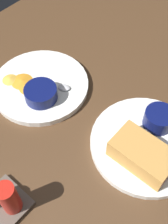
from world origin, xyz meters
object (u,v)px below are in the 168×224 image
object	(u,v)px
ramekin_light_gravy	(41,93)
condiment_caddy	(2,201)
sandwich_half_near	(143,154)
plate_chips_companion	(41,85)
plate_sandwich_main	(146,144)
ramekin_dark_sauce	(159,118)
spoon_by_dark_ramekin	(142,137)
spoon_by_gravy_ramekin	(59,86)

from	to	relation	value
ramekin_light_gravy	condiment_caddy	distance (cm)	26.76
sandwich_half_near	plate_chips_companion	distance (cm)	32.02
plate_sandwich_main	ramekin_light_gravy	bearing A→B (deg)	13.41
sandwich_half_near	ramekin_light_gravy	world-z (taller)	sandwich_half_near
plate_chips_companion	ramekin_dark_sauce	bearing A→B (deg)	-163.36
spoon_by_dark_ramekin	plate_chips_companion	world-z (taller)	spoon_by_dark_ramekin
ramekin_light_gravy	plate_sandwich_main	bearing A→B (deg)	-166.59
ramekin_light_gravy	condiment_caddy	xyz separation A→B (cm)	(-13.42, 23.15, 0.04)
plate_chips_companion	ramekin_light_gravy	bearing A→B (deg)	140.19
ramekin_dark_sauce	condiment_caddy	size ratio (longest dim) A/B	0.72
spoon_by_dark_ramekin	spoon_by_gravy_ramekin	bearing A→B (deg)	2.93
sandwich_half_near	spoon_by_dark_ramekin	distance (cm)	5.77
ramekin_dark_sauce	ramekin_light_gravy	size ratio (longest dim) A/B	0.85
spoon_by_dark_ramekin	ramekin_dark_sauce	bearing A→B (deg)	-94.28
sandwich_half_near	ramekin_dark_sauce	world-z (taller)	sandwich_half_near
plate_sandwich_main	spoon_by_dark_ramekin	world-z (taller)	spoon_by_dark_ramekin
plate_chips_companion	condiment_caddy	xyz separation A→B (cm)	(-17.14, 26.25, 2.61)
ramekin_light_gravy	spoon_by_gravy_ramekin	xyz separation A→B (cm)	(-0.98, -5.23, -1.40)
ramekin_dark_sauce	spoon_by_gravy_ramekin	distance (cm)	25.76
plate_chips_companion	spoon_by_gravy_ramekin	world-z (taller)	spoon_by_gravy_ramekin
spoon_by_dark_ramekin	sandwich_half_near	bearing A→B (deg)	120.43
ramekin_dark_sauce	spoon_by_dark_ramekin	distance (cm)	5.76
ramekin_light_gravy	sandwich_half_near	bearing A→B (deg)	-176.28
spoon_by_dark_ramekin	plate_sandwich_main	bearing A→B (deg)	174.43
ramekin_dark_sauce	ramekin_light_gravy	world-z (taller)	ramekin_dark_sauce
spoon_by_dark_ramekin	condiment_caddy	bearing A→B (deg)	68.02
condiment_caddy	spoon_by_dark_ramekin	bearing A→B (deg)	-111.98
sandwich_half_near	condiment_caddy	size ratio (longest dim) A/B	1.40
ramekin_light_gravy	condiment_caddy	world-z (taller)	condiment_caddy
sandwich_half_near	ramekin_dark_sauce	bearing A→B (deg)	-77.03
plate_chips_companion	spoon_by_gravy_ramekin	distance (cm)	5.29
ramekin_dark_sauce	spoon_by_dark_ramekin	size ratio (longest dim) A/B	0.68
sandwich_half_near	spoon_by_dark_ramekin	xyz separation A→B (cm)	(2.73, -4.65, -2.04)
plate_chips_companion	ramekin_light_gravy	size ratio (longest dim) A/B	3.11
spoon_by_dark_ramekin	plate_chips_companion	distance (cm)	29.32
plate_sandwich_main	condiment_caddy	distance (cm)	32.44
plate_sandwich_main	ramekin_light_gravy	distance (cm)	27.52
plate_chips_companion	ramekin_light_gravy	xyz separation A→B (cm)	(-3.72, 3.10, 2.56)
plate_chips_companion	ramekin_light_gravy	world-z (taller)	ramekin_light_gravy
plate_sandwich_main	spoon_by_gravy_ramekin	world-z (taller)	spoon_by_gravy_ramekin
plate_chips_companion	condiment_caddy	distance (cm)	31.46
ramekin_dark_sauce	spoon_by_gravy_ramekin	size ratio (longest dim) A/B	0.71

